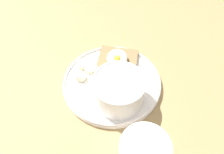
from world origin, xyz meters
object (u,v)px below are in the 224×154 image
object	(u,v)px
oatmeal_bowl	(119,90)
banana_slice_left	(91,68)
poached_egg	(117,58)
coffee_mug	(144,154)
banana_slice_back	(83,64)
banana_slice_front	(81,76)
toast_slice	(117,62)

from	to	relation	value
oatmeal_bowl	banana_slice_left	size ratio (longest dim) A/B	2.56
poached_egg	coffee_mug	bearing A→B (deg)	-161.82
oatmeal_bowl	banana_slice_back	size ratio (longest dim) A/B	3.93
banana_slice_back	banana_slice_left	bearing A→B (deg)	-111.34
banana_slice_left	banana_slice_back	bearing A→B (deg)	68.66
banana_slice_front	coffee_mug	size ratio (longest dim) A/B	0.28
poached_egg	banana_slice_back	world-z (taller)	poached_egg
banana_slice_left	coffee_mug	size ratio (longest dim) A/B	0.38
toast_slice	banana_slice_left	distance (cm)	7.22
banana_slice_front	coffee_mug	bearing A→B (deg)	-138.23
coffee_mug	oatmeal_bowl	bearing A→B (deg)	25.09
oatmeal_bowl	coffee_mug	world-z (taller)	oatmeal_bowl
poached_egg	banana_slice_back	bearing A→B (deg)	101.19
toast_slice	banana_slice_front	size ratio (longest dim) A/B	3.12
banana_slice_front	coffee_mug	world-z (taller)	coffee_mug
banana_slice_front	toast_slice	bearing A→B (deg)	-55.99
oatmeal_bowl	toast_slice	world-z (taller)	oatmeal_bowl
toast_slice	coffee_mug	world-z (taller)	coffee_mug
banana_slice_left	banana_slice_back	world-z (taller)	same
toast_slice	oatmeal_bowl	bearing A→B (deg)	-171.50
coffee_mug	poached_egg	bearing A→B (deg)	18.18
banana_slice_back	coffee_mug	size ratio (longest dim) A/B	0.24
oatmeal_bowl	banana_slice_front	xyz separation A→B (cm)	(5.00, 10.27, -2.72)
oatmeal_bowl	banana_slice_front	distance (cm)	11.74
banana_slice_left	toast_slice	bearing A→B (deg)	-66.69
banana_slice_front	banana_slice_left	bearing A→B (deg)	-34.14
toast_slice	poached_egg	world-z (taller)	poached_egg
banana_slice_front	coffee_mug	distance (cm)	25.12
toast_slice	coffee_mug	xyz separation A→B (cm)	(-24.51, -8.02, 2.23)
banana_slice_left	banana_slice_back	distance (cm)	2.60
toast_slice	banana_slice_back	world-z (taller)	banana_slice_back
poached_egg	coffee_mug	distance (cm)	25.68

